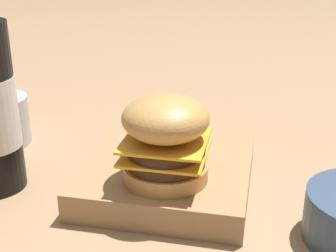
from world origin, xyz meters
TOP-DOWN VIEW (x-y plane):
  - ground_plane at (0.00, 0.00)m, footprint 6.00×6.00m
  - serving_board at (0.02, 0.06)m, footprint 0.20×0.21m
  - burger at (0.02, 0.02)m, footprint 0.10×0.10m

SIDE VIEW (x-z plane):
  - ground_plane at x=0.00m, z-range 0.00..0.00m
  - serving_board at x=0.02m, z-range 0.00..0.04m
  - burger at x=0.02m, z-range 0.04..0.14m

